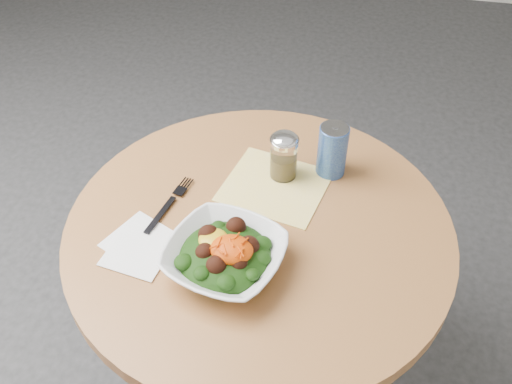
{
  "coord_description": "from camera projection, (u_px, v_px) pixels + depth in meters",
  "views": [
    {
      "loc": [
        0.18,
        -0.88,
        1.72
      ],
      "look_at": [
        -0.02,
        0.04,
        0.81
      ],
      "focal_mm": 40.0,
      "sensor_mm": 36.0,
      "label": 1
    }
  ],
  "objects": [
    {
      "name": "beverage_can",
      "position": [
        332.0,
        150.0,
        1.4
      ],
      "size": [
        0.07,
        0.07,
        0.14
      ],
      "color": "#0D2899",
      "rests_on": "table"
    },
    {
      "name": "paper_napkins",
      "position": [
        139.0,
        246.0,
        1.27
      ],
      "size": [
        0.18,
        0.2,
        0.0
      ],
      "color": "white",
      "rests_on": "table"
    },
    {
      "name": "fork",
      "position": [
        170.0,
        203.0,
        1.36
      ],
      "size": [
        0.06,
        0.2,
        0.0
      ],
      "color": "black",
      "rests_on": "table"
    },
    {
      "name": "spice_shaker",
      "position": [
        284.0,
        156.0,
        1.4
      ],
      "size": [
        0.07,
        0.07,
        0.13
      ],
      "color": "silver",
      "rests_on": "table"
    },
    {
      "name": "salad_bowl",
      "position": [
        225.0,
        255.0,
        1.21
      ],
      "size": [
        0.3,
        0.3,
        0.09
      ],
      "color": "white",
      "rests_on": "table"
    },
    {
      "name": "table",
      "position": [
        259.0,
        277.0,
        1.46
      ],
      "size": [
        0.9,
        0.9,
        0.75
      ],
      "color": "black",
      "rests_on": "ground"
    },
    {
      "name": "cloth_napkin",
      "position": [
        275.0,
        186.0,
        1.41
      ],
      "size": [
        0.28,
        0.27,
        0.0
      ],
      "primitive_type": "cube",
      "rotation": [
        0.0,
        0.0,
        -0.21
      ],
      "color": "yellow",
      "rests_on": "table"
    },
    {
      "name": "ground",
      "position": [
        258.0,
        383.0,
        1.84
      ],
      "size": [
        6.0,
        6.0,
        0.0
      ],
      "primitive_type": "plane",
      "color": "#2A2A2C",
      "rests_on": "ground"
    }
  ]
}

